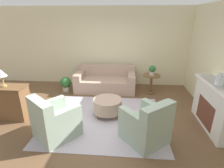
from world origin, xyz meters
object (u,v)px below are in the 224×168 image
object	(u,v)px
armchair_left	(54,122)
dresser	(8,101)
potted_plant_on_side_table	(152,70)
couch	(105,82)
potted_plant_floor	(66,83)
armchair_right	(147,126)
side_table	(151,81)
vase_mantel_near	(220,80)
table_lamp	(1,74)
ottoman_table	(108,105)

from	to	relation	value
armchair_left	dresser	world-z (taller)	armchair_left
dresser	potted_plant_on_side_table	world-z (taller)	potted_plant_on_side_table
couch	potted_plant_floor	xyz separation A→B (m)	(-1.36, -0.25, -0.02)
armchair_left	armchair_right	distance (m)	1.93
potted_plant_floor	side_table	bearing A→B (deg)	1.69
armchair_right	vase_mantel_near	world-z (taller)	vase_mantel_near
dresser	side_table	bearing A→B (deg)	26.26
side_table	table_lamp	size ratio (longest dim) A/B	1.49
armchair_left	potted_plant_floor	world-z (taller)	armchair_left
potted_plant_on_side_table	potted_plant_floor	size ratio (longest dim) A/B	0.65
ottoman_table	potted_plant_on_side_table	xyz separation A→B (m)	(1.30, 1.58, 0.52)
armchair_left	potted_plant_floor	bearing A→B (deg)	103.52
couch	table_lamp	world-z (taller)	table_lamp
table_lamp	ottoman_table	bearing A→B (deg)	6.77
ottoman_table	side_table	size ratio (longest dim) A/B	1.16
couch	armchair_right	distance (m)	2.95
ottoman_table	couch	bearing A→B (deg)	98.60
couch	ottoman_table	xyz separation A→B (m)	(0.26, -1.74, -0.00)
vase_mantel_near	table_lamp	distance (m)	4.94
armchair_right	ottoman_table	bearing A→B (deg)	132.79
couch	table_lamp	xyz separation A→B (m)	(-2.23, -2.04, 0.88)
couch	armchair_right	size ratio (longest dim) A/B	1.85
couch	vase_mantel_near	world-z (taller)	vase_mantel_near
armchair_right	dresser	distance (m)	3.46
armchair_right	potted_plant_floor	size ratio (longest dim) A/B	2.19
ottoman_table	side_table	distance (m)	2.05
potted_plant_on_side_table	table_lamp	world-z (taller)	table_lamp
vase_mantel_near	side_table	bearing A→B (deg)	121.13
couch	armchair_left	distance (m)	2.82
side_table	dresser	world-z (taller)	dresser
side_table	ottoman_table	bearing A→B (deg)	-129.59
dresser	couch	bearing A→B (deg)	42.38
armchair_left	potted_plant_on_side_table	world-z (taller)	potted_plant_on_side_table
ottoman_table	vase_mantel_near	world-z (taller)	vase_mantel_near
couch	dresser	distance (m)	3.02
ottoman_table	vase_mantel_near	xyz separation A→B (m)	(2.45, -0.32, 0.87)
dresser	table_lamp	bearing A→B (deg)	3.58
side_table	vase_mantel_near	xyz separation A→B (m)	(1.14, -1.89, 0.73)
armchair_left	potted_plant_on_side_table	bearing A→B (deg)	47.53
dresser	table_lamp	size ratio (longest dim) A/B	2.36
couch	armchair_left	world-z (taller)	armchair_left
armchair_left	ottoman_table	distance (m)	1.42
couch	armchair_left	xyz separation A→B (m)	(-0.76, -2.71, 0.07)
armchair_right	vase_mantel_near	size ratio (longest dim) A/B	4.21
side_table	vase_mantel_near	size ratio (longest dim) A/B	2.45
armchair_right	vase_mantel_near	distance (m)	1.86
couch	potted_plant_floor	distance (m)	1.38
dresser	potted_plant_on_side_table	size ratio (longest dim) A/B	3.12
armchair_left	potted_plant_floor	size ratio (longest dim) A/B	2.19
table_lamp	armchair_right	bearing A→B (deg)	-11.24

